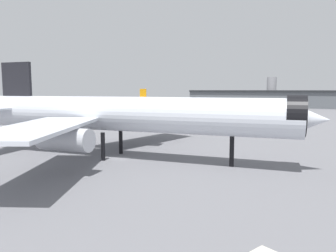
{
  "coord_description": "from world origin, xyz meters",
  "views": [
    {
      "loc": [
        37.47,
        -45.13,
        12.73
      ],
      "look_at": [
        8.7,
        2.91,
        6.35
      ],
      "focal_mm": 34.17,
      "sensor_mm": 36.0,
      "label": 1
    }
  ],
  "objects": [
    {
      "name": "traffic_cone_wingtip",
      "position": [
        -18.71,
        35.08,
        0.29
      ],
      "size": [
        0.46,
        0.46,
        0.57
      ],
      "primitive_type": "cone",
      "color": "#F2600C",
      "rests_on": "ground"
    },
    {
      "name": "airliner_far_taxiway",
      "position": [
        -63.88,
        120.79,
        5.85
      ],
      "size": [
        46.52,
        42.46,
        13.27
      ],
      "rotation": [
        0.0,
        0.0,
        6.24
      ],
      "color": "white",
      "rests_on": "ground"
    },
    {
      "name": "ground",
      "position": [
        0.0,
        0.0,
        0.0
      ],
      "size": [
        900.0,
        900.0,
        0.0
      ],
      "primitive_type": "plane",
      "color": "slate"
    },
    {
      "name": "baggage_tug_wing",
      "position": [
        9.36,
        42.48,
        0.97
      ],
      "size": [
        3.56,
        2.78,
        1.85
      ],
      "rotation": [
        0.0,
        0.0,
        2.79
      ],
      "color": "black",
      "rests_on": "ground"
    },
    {
      "name": "airliner_near_gate",
      "position": [
        0.15,
        1.26,
        8.11
      ],
      "size": [
        68.44,
        61.69,
        18.42
      ],
      "rotation": [
        0.0,
        0.0,
        0.19
      ],
      "color": "silver",
      "rests_on": "ground"
    },
    {
      "name": "traffic_cone_near_nose",
      "position": [
        7.23,
        39.05,
        0.3
      ],
      "size": [
        0.49,
        0.49,
        0.61
      ],
      "primitive_type": "cone",
      "color": "#F2600C",
      "rests_on": "ground"
    }
  ]
}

